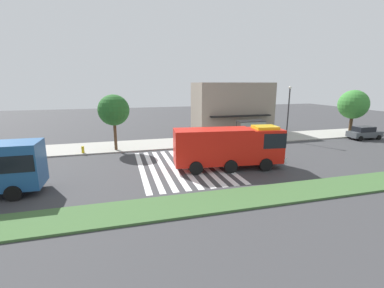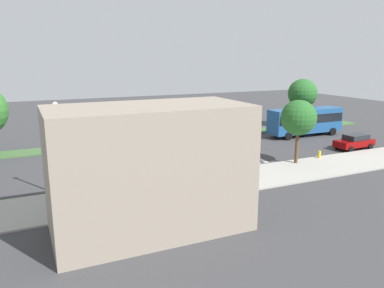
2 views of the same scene
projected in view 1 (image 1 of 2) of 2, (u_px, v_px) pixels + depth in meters
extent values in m
plane|color=#38383A|center=(200.00, 165.00, 24.35)|extent=(120.00, 120.00, 0.00)
cube|color=#9E9B93|center=(178.00, 143.00, 32.85)|extent=(60.00, 5.57, 0.14)
cube|color=#3D6033|center=(236.00, 199.00, 17.02)|extent=(60.00, 3.00, 0.14)
cube|color=silver|center=(142.00, 169.00, 22.98)|extent=(0.45, 11.32, 0.01)
cube|color=silver|center=(152.00, 169.00, 23.21)|extent=(0.45, 11.32, 0.01)
cube|color=silver|center=(163.00, 168.00, 23.45)|extent=(0.45, 11.32, 0.01)
cube|color=silver|center=(173.00, 167.00, 23.69)|extent=(0.45, 11.32, 0.01)
cube|color=silver|center=(183.00, 166.00, 23.92)|extent=(0.45, 11.32, 0.01)
cube|color=silver|center=(192.00, 165.00, 24.16)|extent=(0.45, 11.32, 0.01)
cube|color=silver|center=(202.00, 164.00, 24.39)|extent=(0.45, 11.32, 0.01)
cube|color=silver|center=(211.00, 164.00, 24.63)|extent=(0.45, 11.32, 0.01)
cube|color=silver|center=(220.00, 163.00, 24.86)|extent=(0.45, 11.32, 0.01)
cube|color=red|center=(264.00, 145.00, 23.39)|extent=(3.04, 2.74, 2.86)
cube|color=red|center=(212.00, 146.00, 22.69)|extent=(6.70, 3.17, 2.94)
cube|color=black|center=(269.00, 138.00, 23.32)|extent=(2.27, 2.67, 1.26)
cube|color=silver|center=(279.00, 157.00, 23.87)|extent=(0.52, 2.44, 0.50)
cube|color=yellow|center=(265.00, 127.00, 23.04)|extent=(2.12, 1.92, 0.24)
cylinder|color=black|center=(255.00, 157.00, 24.84)|extent=(1.13, 0.43, 1.10)
cylinder|color=black|center=(266.00, 165.00, 22.49)|extent=(1.13, 0.43, 1.10)
cylinder|color=black|center=(191.00, 160.00, 23.95)|extent=(1.13, 0.43, 1.10)
cylinder|color=black|center=(196.00, 168.00, 21.61)|extent=(1.13, 0.43, 1.10)
cylinder|color=black|center=(223.00, 158.00, 24.38)|extent=(1.13, 0.43, 1.10)
cylinder|color=black|center=(231.00, 166.00, 22.04)|extent=(1.13, 0.43, 1.10)
cube|color=#720505|center=(5.00, 157.00, 24.49)|extent=(4.75, 2.09, 0.73)
cube|color=black|center=(0.00, 150.00, 24.28)|extent=(2.69, 1.76, 0.56)
cylinder|color=black|center=(27.00, 156.00, 25.90)|extent=(0.65, 0.25, 0.64)
cylinder|color=black|center=(22.00, 162.00, 24.20)|extent=(0.65, 0.25, 0.64)
cube|color=#474C51|center=(364.00, 134.00, 35.32)|extent=(4.37, 1.90, 0.72)
cube|color=black|center=(364.00, 129.00, 35.11)|extent=(2.46, 1.63, 0.65)
cylinder|color=black|center=(367.00, 135.00, 36.56)|extent=(0.65, 0.24, 0.64)
cylinder|color=black|center=(379.00, 137.00, 34.89)|extent=(0.65, 0.24, 0.64)
cylinder|color=black|center=(350.00, 136.00, 35.90)|extent=(0.65, 0.24, 0.64)
cylinder|color=black|center=(361.00, 138.00, 34.23)|extent=(0.65, 0.24, 0.64)
cylinder|color=black|center=(13.00, 193.00, 16.80)|extent=(1.00, 0.31, 1.00)
cylinder|color=black|center=(26.00, 179.00, 19.20)|extent=(1.00, 0.31, 1.00)
cube|color=#4C4C51|center=(251.00, 121.00, 33.95)|extent=(3.50, 1.40, 0.12)
cube|color=#8C9E99|center=(253.00, 131.00, 33.60)|extent=(3.50, 0.08, 2.40)
cylinder|color=#333338|center=(236.00, 130.00, 34.39)|extent=(0.08, 0.08, 2.40)
cylinder|color=#333338|center=(260.00, 129.00, 35.27)|extent=(0.08, 0.08, 2.40)
cube|color=#2D472D|center=(222.00, 139.00, 33.09)|extent=(1.60, 0.50, 0.08)
cube|color=#2D472D|center=(223.00, 137.00, 32.82)|extent=(1.60, 0.06, 0.45)
cube|color=black|center=(217.00, 141.00, 32.95)|extent=(0.08, 0.45, 0.37)
cube|color=black|center=(227.00, 140.00, 33.33)|extent=(0.08, 0.45, 0.37)
cylinder|color=#2D2D30|center=(288.00, 115.00, 33.65)|extent=(0.16, 0.16, 6.38)
sphere|color=white|center=(290.00, 87.00, 32.90)|extent=(0.36, 0.36, 0.36)
cube|color=gray|center=(232.00, 108.00, 39.75)|extent=(11.12, 5.56, 7.30)
cube|color=black|center=(241.00, 116.00, 36.96)|extent=(8.90, 0.80, 0.16)
cylinder|color=#513823|center=(115.00, 135.00, 28.89)|extent=(0.31, 0.31, 3.17)
sphere|color=#235B23|center=(114.00, 110.00, 28.29)|extent=(3.28, 3.28, 3.28)
cylinder|color=#47301E|center=(351.00, 125.00, 37.14)|extent=(0.42, 0.42, 2.88)
sphere|color=#387F33|center=(353.00, 104.00, 36.52)|extent=(3.90, 3.90, 3.90)
cylinder|color=gold|center=(83.00, 150.00, 27.83)|extent=(0.28, 0.28, 0.70)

